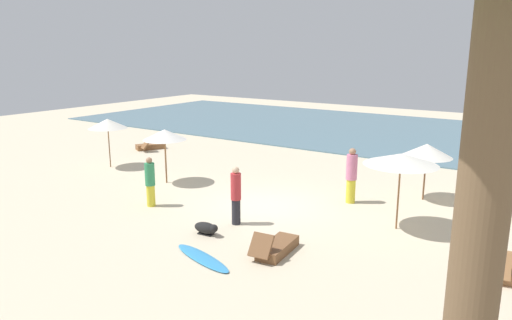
{
  "coord_description": "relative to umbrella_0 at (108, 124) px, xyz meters",
  "views": [
    {
      "loc": [
        8.5,
        -13.06,
        5.28
      ],
      "look_at": [
        -1.49,
        1.72,
        1.1
      ],
      "focal_mm": 33.28,
      "sensor_mm": 36.0,
      "label": 1
    }
  ],
  "objects": [
    {
      "name": "lounger_1",
      "position": [
        16.47,
        -1.72,
        -1.84
      ],
      "size": [
        0.85,
        1.74,
        0.72
      ],
      "color": "olive",
      "rests_on": "ground_plane"
    },
    {
      "name": "surfboard",
      "position": [
        9.9,
        -5.18,
        -1.97
      ],
      "size": [
        2.26,
        1.08,
        0.07
      ],
      "color": "#338CCC",
      "rests_on": "ground_plane"
    },
    {
      "name": "lounger_0",
      "position": [
        11.3,
        -3.82,
        -1.84
      ],
      "size": [
        0.75,
        1.72,
        0.71
      ],
      "color": "brown",
      "rests_on": "ground_plane"
    },
    {
      "name": "umbrella_0",
      "position": [
        0.0,
        0.0,
        0.0
      ],
      "size": [
        1.73,
        1.73,
        2.23
      ],
      "color": "brown",
      "rests_on": "ground_plane"
    },
    {
      "name": "umbrella_1",
      "position": [
        4.02,
        -0.47,
        -0.04
      ],
      "size": [
        1.72,
        1.72,
        2.19
      ],
      "color": "brown",
      "rests_on": "ground_plane"
    },
    {
      "name": "dog",
      "position": [
        8.94,
        -3.84,
        -1.81
      ],
      "size": [
        0.84,
        0.41,
        0.38
      ],
      "color": "black",
      "rests_on": "ground_plane"
    },
    {
      "name": "umbrella_3",
      "position": [
        13.25,
        3.08,
        -0.2
      ],
      "size": [
        1.78,
        1.78,
        2.04
      ],
      "color": "brown",
      "rests_on": "ground_plane"
    },
    {
      "name": "lounger_2",
      "position": [
        -1.4,
        3.79,
        -1.84
      ],
      "size": [
        1.31,
        1.76,
        0.69
      ],
      "color": "brown",
      "rests_on": "ground_plane"
    },
    {
      "name": "person_4",
      "position": [
        11.21,
        1.3,
        -1.02
      ],
      "size": [
        0.53,
        0.53,
        1.96
      ],
      "color": "yellow",
      "rests_on": "ground_plane"
    },
    {
      "name": "person_2",
      "position": [
        5.67,
        -2.9,
        -1.14
      ],
      "size": [
        0.35,
        0.35,
        1.72
      ],
      "color": "yellow",
      "rests_on": "ground_plane"
    },
    {
      "name": "umbrella_2",
      "position": [
        13.36,
        -0.27,
        0.14
      ],
      "size": [
        2.17,
        2.17,
        2.32
      ],
      "color": "brown",
      "rests_on": "ground_plane"
    },
    {
      "name": "ocean_water",
      "position": [
        8.89,
        16.28,
        -1.98
      ],
      "size": [
        48.0,
        16.0,
        0.06
      ],
      "primitive_type": "cube",
      "color": "slate",
      "rests_on": "ground_plane"
    },
    {
      "name": "person_0",
      "position": [
        9.13,
        -2.65,
        -1.07
      ],
      "size": [
        0.45,
        0.45,
        1.83
      ],
      "color": "#26262D",
      "rests_on": "ground_plane"
    },
    {
      "name": "ground_plane",
      "position": [
        8.89,
        -0.72,
        -2.01
      ],
      "size": [
        60.0,
        60.0,
        0.0
      ],
      "primitive_type": "plane",
      "color": "beige"
    }
  ]
}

